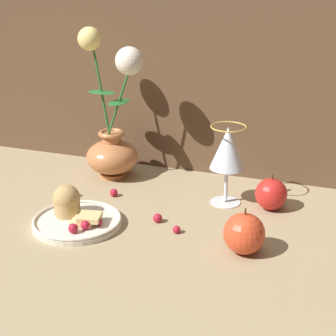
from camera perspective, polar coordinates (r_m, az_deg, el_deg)
name	(u,v)px	position (r m, az deg, el deg)	size (l,w,h in m)	color
ground_plane	(151,216)	(1.17, -1.77, -4.95)	(2.40, 2.40, 0.00)	#9E8966
vase	(113,134)	(1.34, -5.65, 3.50)	(0.16, 0.13, 0.36)	#B77042
plate_with_pastries	(74,215)	(1.15, -9.51, -4.71)	(0.18, 0.18, 0.08)	silver
wine_glass	(227,151)	(1.19, 6.06, 1.76)	(0.08, 0.08, 0.17)	silver
apple_beside_vase	(271,194)	(1.21, 10.43, -2.62)	(0.07, 0.07, 0.08)	red
apple_near_glass	(244,234)	(1.03, 7.74, -6.62)	(0.08, 0.08, 0.09)	#D14223
berry_near_plate	(74,193)	(1.27, -9.57, -2.54)	(0.02, 0.02, 0.02)	#AD192D
berry_front_center	(254,221)	(1.14, 8.69, -5.35)	(0.02, 0.02, 0.02)	#AD192D
berry_by_glass_stem	(177,229)	(1.10, 0.88, -6.26)	(0.02, 0.02, 0.02)	#AD192D
berry_under_candlestick	(158,218)	(1.14, -1.06, -5.10)	(0.02, 0.02, 0.02)	#AD192D
berry_far_right	(114,193)	(1.26, -5.52, -2.51)	(0.02, 0.02, 0.02)	#AD192D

